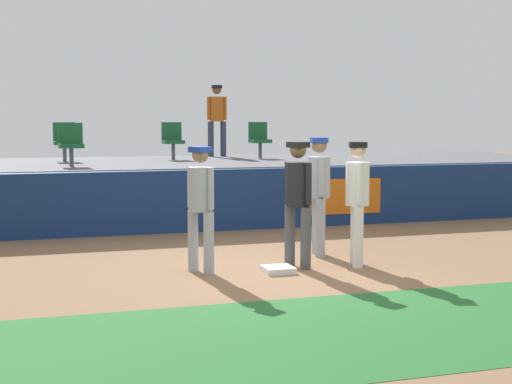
# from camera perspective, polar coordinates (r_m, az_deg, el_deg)

# --- Properties ---
(ground_plane) EXTENTS (60.00, 60.00, 0.00)m
(ground_plane) POSITION_cam_1_polar(r_m,az_deg,el_deg) (10.19, 1.16, -6.14)
(ground_plane) COLOR #846042
(grass_foreground_strip) EXTENTS (18.00, 2.80, 0.01)m
(grass_foreground_strip) POSITION_cam_1_polar(r_m,az_deg,el_deg) (7.59, 8.22, -10.27)
(grass_foreground_strip) COLOR #26662B
(grass_foreground_strip) RESTS_ON ground_plane
(first_base) EXTENTS (0.40, 0.40, 0.08)m
(first_base) POSITION_cam_1_polar(r_m,az_deg,el_deg) (10.19, 1.70, -5.91)
(first_base) COLOR white
(first_base) RESTS_ON ground_plane
(player_fielder_home) EXTENTS (0.45, 0.51, 1.75)m
(player_fielder_home) POSITION_cam_1_polar(r_m,az_deg,el_deg) (10.61, 7.73, -0.19)
(player_fielder_home) COLOR white
(player_fielder_home) RESTS_ON ground_plane
(player_runner_visitor) EXTENTS (0.41, 0.49, 1.79)m
(player_runner_visitor) POSITION_cam_1_polar(r_m,az_deg,el_deg) (11.36, 4.80, 0.35)
(player_runner_visitor) COLOR #9EA3AD
(player_runner_visitor) RESTS_ON ground_plane
(player_coach_visitor) EXTENTS (0.44, 0.44, 1.70)m
(player_coach_visitor) POSITION_cam_1_polar(r_m,az_deg,el_deg) (10.05, -4.24, -0.61)
(player_coach_visitor) COLOR #9EA3AD
(player_coach_visitor) RESTS_ON ground_plane
(player_umpire) EXTENTS (0.44, 0.46, 1.75)m
(player_umpire) POSITION_cam_1_polar(r_m,az_deg,el_deg) (10.38, 3.20, -0.24)
(player_umpire) COLOR #4C4C51
(player_umpire) RESTS_ON ground_plane
(field_wall) EXTENTS (18.00, 0.26, 1.14)m
(field_wall) POSITION_cam_1_polar(r_m,az_deg,el_deg) (13.85, -3.99, -0.64)
(field_wall) COLOR navy
(field_wall) RESTS_ON ground_plane
(bleacher_platform) EXTENTS (18.00, 4.80, 1.15)m
(bleacher_platform) POSITION_cam_1_polar(r_m,az_deg,el_deg) (16.34, -6.14, 0.32)
(bleacher_platform) COLOR #59595E
(bleacher_platform) RESTS_ON ground_plane
(seat_back_right) EXTENTS (0.45, 0.44, 0.84)m
(seat_back_right) POSITION_cam_1_polar(r_m,az_deg,el_deg) (17.46, 0.25, 4.13)
(seat_back_right) COLOR #4C4C51
(seat_back_right) RESTS_ON bleacher_platform
(seat_back_center) EXTENTS (0.45, 0.44, 0.84)m
(seat_back_center) POSITION_cam_1_polar(r_m,az_deg,el_deg) (16.95, -6.36, 4.05)
(seat_back_center) COLOR #4C4C51
(seat_back_center) RESTS_ON bleacher_platform
(seat_back_left) EXTENTS (0.45, 0.44, 0.84)m
(seat_back_left) POSITION_cam_1_polar(r_m,az_deg,el_deg) (16.66, -14.38, 3.88)
(seat_back_left) COLOR #4C4C51
(seat_back_left) RESTS_ON bleacher_platform
(seat_front_left) EXTENTS (0.47, 0.44, 0.84)m
(seat_front_left) POSITION_cam_1_polar(r_m,az_deg,el_deg) (14.87, -13.89, 3.71)
(seat_front_left) COLOR #4C4C51
(seat_front_left) RESTS_ON bleacher_platform
(spectator_hooded) EXTENTS (0.48, 0.36, 1.73)m
(spectator_hooded) POSITION_cam_1_polar(r_m,az_deg,el_deg) (18.32, -2.99, 5.85)
(spectator_hooded) COLOR #33384C
(spectator_hooded) RESTS_ON bleacher_platform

